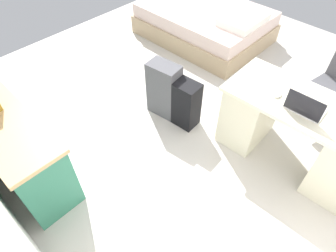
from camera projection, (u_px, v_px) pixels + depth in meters
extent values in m
plane|color=beige|center=(204.00, 106.00, 3.64)|extent=(5.75, 5.75, 0.00)
cube|color=beige|center=(308.00, 106.00, 2.56)|extent=(1.46, 0.70, 0.04)
cube|color=beige|center=(250.00, 111.00, 3.06)|extent=(0.42, 0.61, 0.72)
cylinder|color=black|center=(317.00, 121.00, 3.44)|extent=(0.52, 0.52, 0.04)
cylinder|color=black|center=(323.00, 109.00, 3.30)|extent=(0.06, 0.06, 0.42)
cube|color=#4C4C51|center=(332.00, 92.00, 3.11)|extent=(0.53, 0.53, 0.08)
cube|color=#2D7056|center=(6.00, 138.00, 2.81)|extent=(1.76, 0.44, 0.71)
cube|color=#275F49|center=(54.00, 157.00, 2.85)|extent=(0.67, 0.01, 0.25)
cube|color=#275F49|center=(16.00, 117.00, 3.23)|extent=(0.67, 0.01, 0.25)
cube|color=tan|center=(204.00, 29.00, 4.68)|extent=(1.92, 1.42, 0.28)
cube|color=beige|center=(205.00, 14.00, 4.50)|extent=(1.86, 1.36, 0.20)
cube|color=white|center=(244.00, 19.00, 4.08)|extent=(0.49, 0.69, 0.10)
cube|color=black|center=(183.00, 103.00, 3.26)|extent=(0.38, 0.25, 0.56)
cube|color=#4C4C51|center=(164.00, 90.00, 3.33)|extent=(0.39, 0.27, 0.67)
cube|color=#B7B7BC|center=(305.00, 108.00, 2.50)|extent=(0.32, 0.23, 0.02)
cube|color=black|center=(304.00, 106.00, 2.37)|extent=(0.31, 0.02, 0.19)
ellipsoid|color=white|center=(278.00, 94.00, 2.62)|extent=(0.06, 0.10, 0.03)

